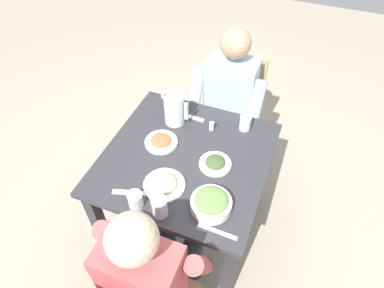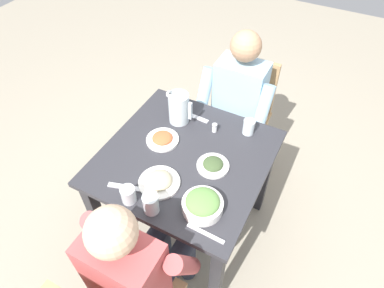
{
  "view_description": "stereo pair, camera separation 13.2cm",
  "coord_description": "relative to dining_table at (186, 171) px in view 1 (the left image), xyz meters",
  "views": [
    {
      "loc": [
        0.47,
        -1.09,
        2.11
      ],
      "look_at": [
        0.01,
        0.06,
        0.8
      ],
      "focal_mm": 31.12,
      "sensor_mm": 36.0,
      "label": 1
    },
    {
      "loc": [
        0.59,
        -1.04,
        2.11
      ],
      "look_at": [
        0.01,
        0.06,
        0.8
      ],
      "focal_mm": 31.12,
      "sensor_mm": 36.0,
      "label": 2
    }
  ],
  "objects": [
    {
      "name": "water_glass_far_left",
      "position": [
        -0.1,
        -0.38,
        0.18
      ],
      "size": [
        0.07,
        0.07,
        0.09
      ],
      "primitive_type": "cylinder",
      "color": "silver",
      "rests_on": "dining_table"
    },
    {
      "name": "diner_far",
      "position": [
        0.05,
        0.58,
        0.02
      ],
      "size": [
        0.48,
        0.53,
        1.18
      ],
      "color": "#9EC6E0",
      "rests_on": "ground_plane"
    },
    {
      "name": "ground_plane",
      "position": [
        0.0,
        0.0,
        -0.62
      ],
      "size": [
        8.0,
        8.0,
        0.0
      ],
      "primitive_type": "plane",
      "color": "#9E937F"
    },
    {
      "name": "water_pitcher",
      "position": [
        -0.17,
        0.23,
        0.23
      ],
      "size": [
        0.16,
        0.12,
        0.19
      ],
      "color": "silver",
      "rests_on": "dining_table"
    },
    {
      "name": "water_glass_center",
      "position": [
        0.24,
        0.33,
        0.18
      ],
      "size": [
        0.07,
        0.07,
        0.09
      ],
      "primitive_type": "cylinder",
      "color": "silver",
      "rests_on": "dining_table"
    },
    {
      "name": "salt_shaker",
      "position": [
        0.06,
        0.25,
        0.16
      ],
      "size": [
        0.03,
        0.03,
        0.05
      ],
      "color": "white",
      "rests_on": "dining_table"
    },
    {
      "name": "water_glass_far_right",
      "position": [
        0.02,
        -0.37,
        0.18
      ],
      "size": [
        0.08,
        0.08,
        0.11
      ],
      "primitive_type": "cylinder",
      "color": "silver",
      "rests_on": "dining_table"
    },
    {
      "name": "diner_near",
      "position": [
        0.08,
        -0.58,
        0.02
      ],
      "size": [
        0.48,
        0.53,
        1.18
      ],
      "color": "#B24C4C",
      "rests_on": "ground_plane"
    },
    {
      "name": "dining_table",
      "position": [
        0.0,
        0.0,
        0.0
      ],
      "size": [
        0.88,
        0.88,
        0.75
      ],
      "color": "#2D2D33",
      "rests_on": "ground_plane"
    },
    {
      "name": "plate_dolmas",
      "position": [
        0.17,
        0.0,
        0.15
      ],
      "size": [
        0.17,
        0.17,
        0.04
      ],
      "color": "white",
      "rests_on": "dining_table"
    },
    {
      "name": "knife_near",
      "position": [
        0.3,
        -0.37,
        0.14
      ],
      "size": [
        0.19,
        0.02,
        0.01
      ],
      "primitive_type": "cube",
      "rotation": [
        0.0,
        0.0,
        -0.03
      ],
      "color": "silver",
      "rests_on": "dining_table"
    },
    {
      "name": "salad_bowl",
      "position": [
        0.23,
        -0.26,
        0.17
      ],
      "size": [
        0.2,
        0.2,
        0.09
      ],
      "color": "white",
      "rests_on": "dining_table"
    },
    {
      "name": "plate_rice_curry",
      "position": [
        -0.17,
        0.04,
        0.15
      ],
      "size": [
        0.19,
        0.19,
        0.04
      ],
      "color": "white",
      "rests_on": "dining_table"
    },
    {
      "name": "plate_beans",
      "position": [
        -0.03,
        -0.22,
        0.15
      ],
      "size": [
        0.21,
        0.21,
        0.06
      ],
      "color": "white",
      "rests_on": "dining_table"
    },
    {
      "name": "fork_near",
      "position": [
        -0.09,
        0.3,
        0.14
      ],
      "size": [
        0.17,
        0.04,
        0.01
      ],
      "primitive_type": "cube",
      "rotation": [
        0.0,
        0.0,
        -0.06
      ],
      "color": "silver",
      "rests_on": "dining_table"
    },
    {
      "name": "chair_far",
      "position": [
        0.05,
        0.79,
        -0.12
      ],
      "size": [
        0.4,
        0.4,
        0.88
      ],
      "color": "tan",
      "rests_on": "ground_plane"
    },
    {
      "name": "fork_far",
      "position": [
        -0.17,
        -0.33,
        0.14
      ],
      "size": [
        0.17,
        0.07,
        0.01
      ],
      "primitive_type": "cube",
      "rotation": [
        0.0,
        0.0,
        0.29
      ],
      "color": "silver",
      "rests_on": "dining_table"
    }
  ]
}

